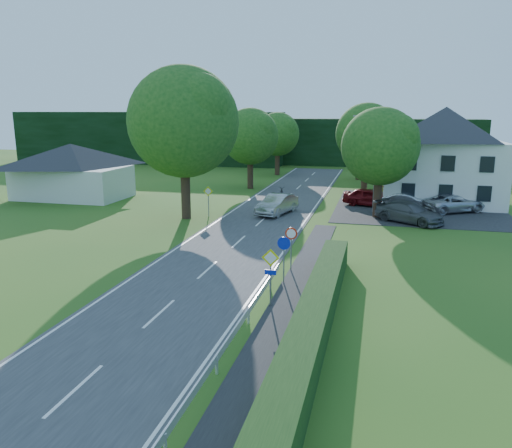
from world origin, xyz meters
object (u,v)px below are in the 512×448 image
(motorcycle, at_px, (282,191))
(parked_car_silver_b, at_px, (453,203))
(parked_car_grey, at_px, (409,213))
(parasol, at_px, (382,195))
(streetlight, at_px, (374,158))
(parked_car_red, at_px, (369,197))
(parked_car_silver_a, at_px, (407,202))
(moving_car, at_px, (277,204))

(motorcycle, distance_m, parked_car_silver_b, 16.07)
(parked_car_grey, distance_m, parked_car_silver_b, 6.31)
(parked_car_grey, relative_size, parasol, 2.69)
(streetlight, distance_m, parked_car_silver_b, 7.72)
(parked_car_red, relative_size, parasol, 2.33)
(parked_car_red, height_order, parked_car_silver_b, parked_car_red)
(parked_car_red, height_order, parasol, parasol)
(parked_car_silver_a, bearing_deg, streetlight, 127.20)
(parked_car_silver_a, distance_m, parked_car_silver_b, 3.72)
(parked_car_red, bearing_deg, streetlight, -159.33)
(parked_car_red, xyz_separation_m, parked_car_grey, (3.11, -6.07, -0.01))
(moving_car, height_order, parked_car_silver_b, moving_car)
(streetlight, xyz_separation_m, moving_car, (-7.44, -2.88, -3.62))
(parked_car_silver_b, height_order, parasol, parasol)
(motorcycle, bearing_deg, streetlight, -47.16)
(moving_car, height_order, parked_car_red, moving_car)
(streetlight, relative_size, parked_car_silver_b, 1.54)
(moving_car, distance_m, parked_car_silver_a, 11.30)
(parked_car_grey, bearing_deg, parked_car_silver_a, 31.70)
(streetlight, height_order, motorcycle, streetlight)
(parked_car_grey, height_order, parked_car_silver_b, parked_car_grey)
(parked_car_red, distance_m, parked_car_silver_a, 3.25)
(parasol, bearing_deg, moving_car, -142.73)
(parasol, bearing_deg, motorcycle, 164.08)
(parked_car_silver_b, bearing_deg, parked_car_red, 50.98)
(parked_car_red, xyz_separation_m, parked_car_silver_a, (3.14, -0.82, -0.10))
(moving_car, bearing_deg, parasol, 51.73)
(streetlight, height_order, parked_car_red, streetlight)
(parked_car_silver_a, relative_size, parked_car_silver_b, 0.78)
(moving_car, bearing_deg, parked_car_grey, 10.97)
(parked_car_silver_a, bearing_deg, parasol, 56.79)
(streetlight, xyz_separation_m, parked_car_grey, (2.83, -3.50, -3.66))
(motorcycle, relative_size, parked_car_silver_a, 0.42)
(parked_car_silver_b, bearing_deg, moving_car, 76.85)
(streetlight, distance_m, parked_car_red, 4.48)
(moving_car, bearing_deg, motorcycle, 113.13)
(streetlight, xyz_separation_m, parked_car_silver_a, (2.87, 1.75, -3.75))
(parked_car_silver_a, bearing_deg, parked_car_silver_b, -86.94)
(parked_car_silver_a, bearing_deg, moving_car, 119.95)
(moving_car, height_order, parked_car_silver_a, moving_car)
(motorcycle, relative_size, parasol, 0.89)
(motorcycle, xyz_separation_m, parasol, (9.64, -2.75, 0.42))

